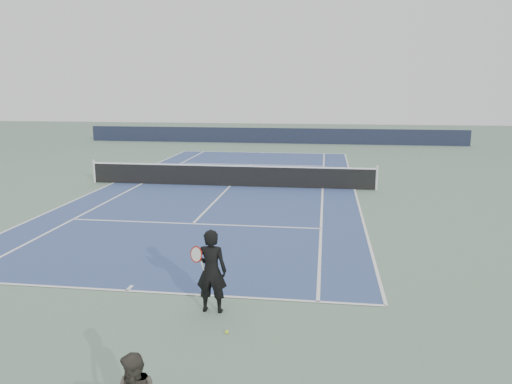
# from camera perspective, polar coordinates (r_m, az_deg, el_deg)

# --- Properties ---
(ground) EXTENTS (80.00, 80.00, 0.00)m
(ground) POSITION_cam_1_polar(r_m,az_deg,el_deg) (22.35, -2.98, 0.66)
(ground) COLOR slate
(court_surface) EXTENTS (10.97, 23.77, 0.01)m
(court_surface) POSITION_cam_1_polar(r_m,az_deg,el_deg) (22.35, -2.98, 0.68)
(court_surface) COLOR #34497C
(court_surface) RESTS_ON ground
(tennis_net) EXTENTS (12.90, 0.10, 1.07)m
(tennis_net) POSITION_cam_1_polar(r_m,az_deg,el_deg) (22.26, -2.99, 1.94)
(tennis_net) COLOR silver
(tennis_net) RESTS_ON ground
(windscreen_far) EXTENTS (30.00, 0.25, 1.20)m
(windscreen_far) POSITION_cam_1_polar(r_m,az_deg,el_deg) (39.81, 1.90, 6.46)
(windscreen_far) COLOR black
(windscreen_far) RESTS_ON ground
(tennis_player) EXTENTS (0.77, 0.46, 1.68)m
(tennis_player) POSITION_cam_1_polar(r_m,az_deg,el_deg) (9.83, -5.14, -8.96)
(tennis_player) COLOR black
(tennis_player) RESTS_ON ground
(tennis_ball) EXTENTS (0.07, 0.07, 0.07)m
(tennis_ball) POSITION_cam_1_polar(r_m,az_deg,el_deg) (9.29, -3.37, -15.68)
(tennis_ball) COLOR #BAD62B
(tennis_ball) RESTS_ON ground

